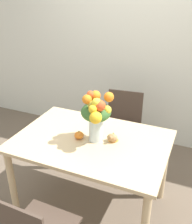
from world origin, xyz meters
TOP-DOWN VIEW (x-y plane):
  - ground_plane at (0.00, 0.00)m, footprint 12.00×12.00m
  - wall_back at (0.00, 1.47)m, footprint 8.00×0.06m
  - dining_table at (0.00, 0.00)m, footprint 1.30×0.89m
  - flower_vase at (0.04, 0.01)m, footprint 0.25×0.31m
  - pumpkin at (-0.10, -0.03)m, footprint 0.08×0.08m
  - turkey_figurine at (0.17, 0.06)m, footprint 0.09×0.12m
  - dining_chair_near_window at (0.02, 0.79)m, footprint 0.46×0.46m

SIDE VIEW (x-z plane):
  - ground_plane at x=0.00m, z-range 0.00..0.00m
  - dining_chair_near_window at x=0.02m, z-range 0.03..0.90m
  - dining_table at x=0.00m, z-range 0.28..1.04m
  - pumpkin at x=-0.10m, z-range 0.76..0.83m
  - turkey_figurine at x=0.17m, z-range 0.76..0.84m
  - flower_vase at x=0.04m, z-range 0.80..1.23m
  - wall_back at x=0.00m, z-range 0.00..2.70m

